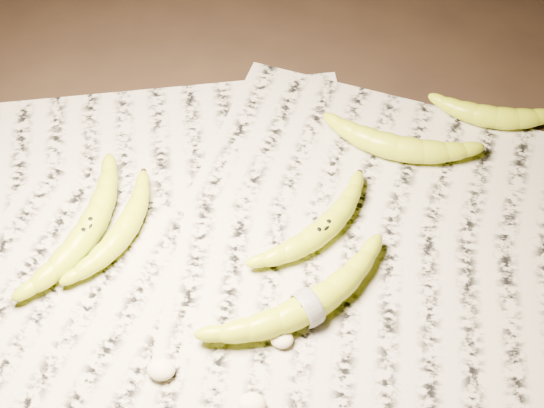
# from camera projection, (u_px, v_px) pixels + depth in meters

# --- Properties ---
(ground) EXTENTS (3.00, 3.00, 0.00)m
(ground) POSITION_uv_depth(u_px,v_px,m) (265.00, 241.00, 0.99)
(ground) COLOR black
(ground) RESTS_ON ground
(newspaper_patch) EXTENTS (0.90, 0.70, 0.01)m
(newspaper_patch) POSITION_uv_depth(u_px,v_px,m) (262.00, 265.00, 0.96)
(newspaper_patch) COLOR #B3AE99
(newspaper_patch) RESTS_ON ground
(banana_left_a) EXTENTS (0.12, 0.22, 0.04)m
(banana_left_a) POSITION_uv_depth(u_px,v_px,m) (87.00, 230.00, 0.97)
(banana_left_a) COLOR #C8DC1B
(banana_left_a) RESTS_ON newspaper_patch
(banana_left_b) EXTENTS (0.11, 0.17, 0.03)m
(banana_left_b) POSITION_uv_depth(u_px,v_px,m) (122.00, 232.00, 0.97)
(banana_left_b) COLOR #C8DC1B
(banana_left_b) RESTS_ON newspaper_patch
(banana_center) EXTENTS (0.16, 0.17, 0.03)m
(banana_center) POSITION_uv_depth(u_px,v_px,m) (322.00, 229.00, 0.97)
(banana_center) COLOR #C8DC1B
(banana_center) RESTS_ON newspaper_patch
(banana_taped) EXTENTS (0.22, 0.18, 0.04)m
(banana_taped) POSITION_uv_depth(u_px,v_px,m) (308.00, 306.00, 0.90)
(banana_taped) COLOR #C8DC1B
(banana_taped) RESTS_ON newspaper_patch
(banana_upper_a) EXTENTS (0.20, 0.10, 0.04)m
(banana_upper_a) POSITION_uv_depth(u_px,v_px,m) (398.00, 146.00, 1.05)
(banana_upper_a) COLOR #C8DC1B
(banana_upper_a) RESTS_ON newspaper_patch
(banana_upper_b) EXTENTS (0.17, 0.07, 0.03)m
(banana_upper_b) POSITION_uv_depth(u_px,v_px,m) (496.00, 116.00, 1.09)
(banana_upper_b) COLOR #C8DC1B
(banana_upper_b) RESTS_ON newspaper_patch
(measuring_tape) EXTENTS (0.03, 0.04, 0.05)m
(measuring_tape) POSITION_uv_depth(u_px,v_px,m) (308.00, 306.00, 0.90)
(measuring_tape) COLOR white
(measuring_tape) RESTS_ON newspaper_patch
(flesh_chunk_a) EXTENTS (0.03, 0.03, 0.02)m
(flesh_chunk_a) POSITION_uv_depth(u_px,v_px,m) (161.00, 368.00, 0.87)
(flesh_chunk_a) COLOR beige
(flesh_chunk_a) RESTS_ON newspaper_patch
(flesh_chunk_b) EXTENTS (0.03, 0.03, 0.02)m
(flesh_chunk_b) POSITION_uv_depth(u_px,v_px,m) (252.00, 403.00, 0.84)
(flesh_chunk_b) COLOR beige
(flesh_chunk_b) RESTS_ON newspaper_patch
(flesh_chunk_c) EXTENTS (0.03, 0.02, 0.02)m
(flesh_chunk_c) POSITION_uv_depth(u_px,v_px,m) (282.00, 338.00, 0.89)
(flesh_chunk_c) COLOR beige
(flesh_chunk_c) RESTS_ON newspaper_patch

